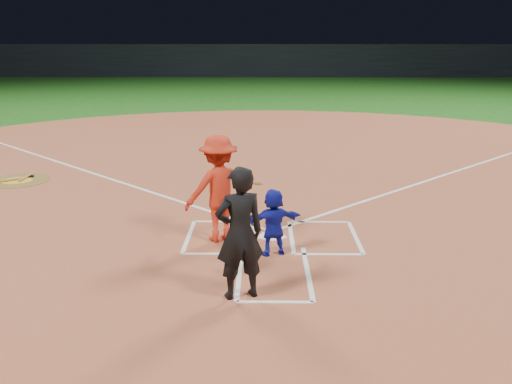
{
  "coord_description": "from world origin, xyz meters",
  "views": [
    {
      "loc": [
        -0.18,
        -10.26,
        3.65
      ],
      "look_at": [
        -0.3,
        -0.4,
        1.0
      ],
      "focal_mm": 40.0,
      "sensor_mm": 36.0,
      "label": 1
    }
  ],
  "objects_px": {
    "home_plate": "(272,236)",
    "catcher": "(273,222)",
    "on_deck_circle": "(17,181)",
    "umpire": "(240,233)",
    "batter_at_plate": "(219,189)"
  },
  "relations": [
    {
      "from": "home_plate",
      "to": "catcher",
      "type": "bearing_deg",
      "value": 90.3
    },
    {
      "from": "on_deck_circle",
      "to": "home_plate",
      "type": "bearing_deg",
      "value": -32.91
    },
    {
      "from": "umpire",
      "to": "on_deck_circle",
      "type": "bearing_deg",
      "value": -68.22
    },
    {
      "from": "batter_at_plate",
      "to": "home_plate",
      "type": "bearing_deg",
      "value": 9.82
    },
    {
      "from": "batter_at_plate",
      "to": "on_deck_circle",
      "type": "bearing_deg",
      "value": 141.76
    },
    {
      "from": "catcher",
      "to": "umpire",
      "type": "height_order",
      "value": "umpire"
    },
    {
      "from": "catcher",
      "to": "umpire",
      "type": "xyz_separation_m",
      "value": [
        -0.51,
        -1.71,
        0.39
      ]
    },
    {
      "from": "catcher",
      "to": "umpire",
      "type": "distance_m",
      "value": 1.83
    },
    {
      "from": "umpire",
      "to": "batter_at_plate",
      "type": "height_order",
      "value": "batter_at_plate"
    },
    {
      "from": "catcher",
      "to": "umpire",
      "type": "relative_size",
      "value": 0.6
    },
    {
      "from": "on_deck_circle",
      "to": "batter_at_plate",
      "type": "distance_m",
      "value": 7.37
    },
    {
      "from": "on_deck_circle",
      "to": "umpire",
      "type": "distance_m",
      "value": 9.38
    },
    {
      "from": "catcher",
      "to": "batter_at_plate",
      "type": "distance_m",
      "value": 1.29
    },
    {
      "from": "catcher",
      "to": "on_deck_circle",
      "type": "bearing_deg",
      "value": -57.73
    },
    {
      "from": "catcher",
      "to": "umpire",
      "type": "bearing_deg",
      "value": 53.67
    }
  ]
}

